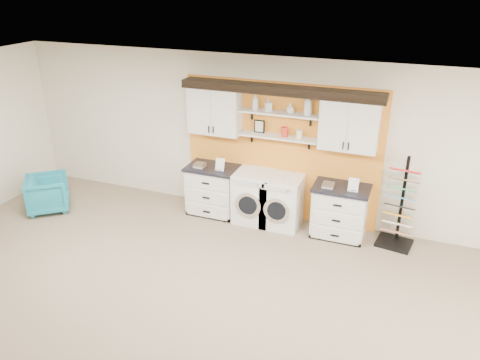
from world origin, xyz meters
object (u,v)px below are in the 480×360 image
at_px(dryer, 282,201).
at_px(sample_rack, 398,217).
at_px(base_cabinet_left, 213,190).
at_px(base_cabinet_right, 340,211).
at_px(armchair, 48,193).
at_px(washer, 255,196).

relative_size(dryer, sample_rack, 0.60).
bearing_deg(base_cabinet_left, dryer, -0.15).
xyz_separation_m(dryer, sample_rack, (1.88, 0.04, 0.04)).
bearing_deg(base_cabinet_right, armchair, -168.94).
height_order(dryer, armchair, dryer).
bearing_deg(sample_rack, base_cabinet_right, -168.94).
xyz_separation_m(sample_rack, armchair, (-6.03, -1.03, -0.16)).
bearing_deg(washer, dryer, 0.00).
bearing_deg(dryer, base_cabinet_left, 179.85).
xyz_separation_m(base_cabinet_left, sample_rack, (3.17, 0.03, 0.04)).
bearing_deg(dryer, washer, -180.00).
height_order(base_cabinet_left, sample_rack, sample_rack).
bearing_deg(armchair, base_cabinet_left, -109.57).
bearing_deg(sample_rack, armchair, -161.21).
height_order(base_cabinet_left, dryer, base_cabinet_left).
distance_m(dryer, sample_rack, 1.88).
bearing_deg(sample_rack, base_cabinet_left, -170.36).
bearing_deg(base_cabinet_right, base_cabinet_left, -180.00).
relative_size(base_cabinet_right, sample_rack, 0.61).
xyz_separation_m(base_cabinet_left, armchair, (-2.86, -1.00, -0.12)).
distance_m(base_cabinet_left, sample_rack, 3.17).
relative_size(base_cabinet_right, armchair, 1.25).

